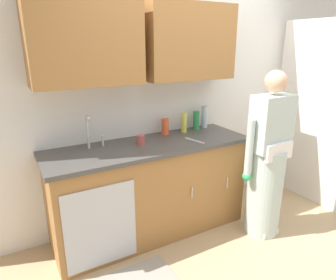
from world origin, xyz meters
TOP-DOWN VIEW (x-y plane):
  - ground_plane at (0.00, 0.00)m, footprint 9.00×9.00m
  - kitchen_wall_with_uppers at (-0.14, 0.99)m, footprint 4.80×0.44m
  - closet_door_panel at (1.45, 0.40)m, footprint 0.04×1.10m
  - counter_cabinet at (-0.55, 0.70)m, footprint 1.90×0.62m
  - countertop at (-0.55, 0.70)m, footprint 1.96×0.66m
  - sink at (-1.04, 0.71)m, footprint 0.50×0.36m
  - person_at_sink at (0.43, 0.14)m, footprint 0.55×0.34m
  - bottle_water_tall at (-0.28, 0.89)m, footprint 0.08×0.08m
  - bottle_water_short at (0.24, 0.92)m, footprint 0.07×0.07m
  - bottle_soap at (0.12, 0.90)m, footprint 0.07×0.07m
  - bottle_cleaner_spray at (-0.06, 0.87)m, footprint 0.06×0.06m
  - cup_by_sink at (-0.63, 0.72)m, footprint 0.08×0.08m
  - knife_on_counter at (-0.13, 0.56)m, footprint 0.08×0.24m

SIDE VIEW (x-z plane):
  - ground_plane at x=0.00m, z-range 0.00..0.00m
  - counter_cabinet at x=-0.55m, z-range 0.00..0.90m
  - person_at_sink at x=0.43m, z-range -0.12..1.50m
  - countertop at x=-0.55m, z-range 0.90..0.94m
  - sink at x=-1.04m, z-range 0.75..1.10m
  - knife_on_counter at x=-0.13m, z-range 0.94..0.95m
  - cup_by_sink at x=-0.63m, z-range 0.94..1.03m
  - bottle_water_tall at x=-0.28m, z-range 0.94..1.11m
  - bottle_soap at x=0.12m, z-range 0.94..1.14m
  - bottle_cleaner_spray at x=-0.06m, z-range 0.94..1.15m
  - closet_door_panel at x=1.45m, z-range 0.00..2.10m
  - bottle_water_short at x=0.24m, z-range 0.94..1.18m
  - kitchen_wall_with_uppers at x=-0.14m, z-range 0.13..2.83m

